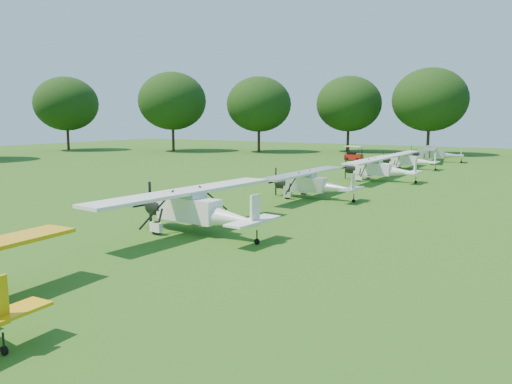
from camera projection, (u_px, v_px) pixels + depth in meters
The scene contains 8 objects.
ground at pixel (222, 223), 26.26m from camera, with size 160.00×160.00×0.00m, color #255415.
tree_belt at pixel (284, 63), 23.38m from camera, with size 137.36×130.27×14.52m.
aircraft_3 at pixel (197, 206), 23.61m from camera, with size 7.17×11.43×2.25m.
aircraft_4 at pixel (312, 182), 34.01m from camera, with size 6.24×9.92×1.96m.
aircraft_5 at pixel (378, 167), 43.47m from camera, with size 6.62×10.50×2.08m.
aircraft_6 at pixel (408, 159), 53.85m from camera, with size 5.96×9.46×1.87m.
aircraft_7 at pixel (435, 153), 62.45m from camera, with size 6.36×10.06×1.98m.
golf_cart at pixel (353, 156), 64.55m from camera, with size 2.23×1.42×1.87m.
Camera 1 is at (14.94, -21.03, 5.46)m, focal length 35.00 mm.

